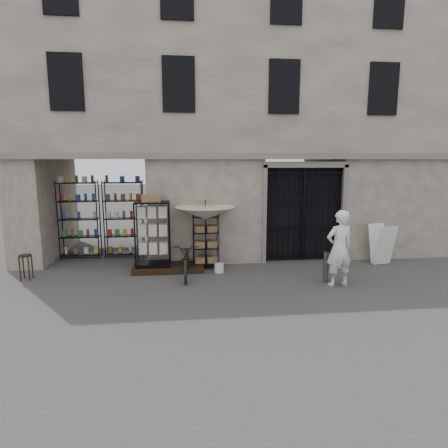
{
  "coord_description": "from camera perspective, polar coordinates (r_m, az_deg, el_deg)",
  "views": [
    {
      "loc": [
        -1.98,
        -8.95,
        3.16
      ],
      "look_at": [
        -0.8,
        1.4,
        1.35
      ],
      "focal_mm": 30.0,
      "sensor_mm": 36.0,
      "label": 1
    }
  ],
  "objects": [
    {
      "name": "market_umbrella",
      "position": [
        10.66,
        -2.88,
        2.2
      ],
      "size": [
        1.53,
        1.56,
        2.42
      ],
      "rotation": [
        0.0,
        0.0,
        0.03
      ],
      "color": "black",
      "rests_on": "ground"
    },
    {
      "name": "main_building",
      "position": [
        13.17,
        2.27,
        15.69
      ],
      "size": [
        14.0,
        4.0,
        9.0
      ],
      "primitive_type": "cube",
      "color": "#A99B8B",
      "rests_on": "ground"
    },
    {
      "name": "shopkeeper",
      "position": [
        10.03,
        16.86,
        -8.94
      ],
      "size": [
        1.04,
        2.03,
        0.46
      ],
      "primitive_type": "imported",
      "rotation": [
        0.0,
        0.0,
        3.32
      ],
      "color": "white",
      "rests_on": "ground"
    },
    {
      "name": "wooden_stool",
      "position": [
        11.26,
        -27.94,
        -5.76
      ],
      "size": [
        0.41,
        0.41,
        0.67
      ],
      "rotation": [
        0.0,
        0.0,
        0.34
      ],
      "color": "black",
      "rests_on": "ground"
    },
    {
      "name": "bicycle",
      "position": [
        10.36,
        -5.69,
        -7.96
      ],
      "size": [
        0.68,
        0.99,
        1.86
      ],
      "primitive_type": "imported",
      "rotation": [
        0.0,
        0.0,
        -0.03
      ],
      "color": "black",
      "rests_on": "ground"
    },
    {
      "name": "step_platform",
      "position": [
        10.96,
        -8.49,
        -6.61
      ],
      "size": [
        2.0,
        0.9,
        0.15
      ],
      "primitive_type": "cube",
      "color": "black",
      "rests_on": "ground"
    },
    {
      "name": "iron_gate",
      "position": [
        11.95,
        11.76,
        1.66
      ],
      "size": [
        2.5,
        0.21,
        3.0
      ],
      "color": "black",
      "rests_on": "ground"
    },
    {
      "name": "steel_bollard",
      "position": [
        10.12,
        15.26,
        -6.33
      ],
      "size": [
        0.18,
        0.18,
        0.8
      ],
      "primitive_type": "cylinder",
      "rotation": [
        0.0,
        0.0,
        0.28
      ],
      "color": "#4C5056",
      "rests_on": "ground"
    },
    {
      "name": "shop_shelving",
      "position": [
        12.67,
        -18.13,
        0.69
      ],
      "size": [
        2.7,
        0.5,
        2.5
      ],
      "primitive_type": "cube",
      "color": "black",
      "rests_on": "ground"
    },
    {
      "name": "display_cabinet",
      "position": [
        10.74,
        -10.8,
        -2.03
      ],
      "size": [
        1.04,
        0.78,
        2.0
      ],
      "rotation": [
        0.0,
        0.0,
        -0.25
      ],
      "color": "black",
      "rests_on": "step_platform"
    },
    {
      "name": "shop_recess",
      "position": [
        12.14,
        -18.42,
        1.48
      ],
      "size": [
        3.0,
        1.7,
        3.0
      ],
      "primitive_type": "cube",
      "color": "black",
      "rests_on": "ground"
    },
    {
      "name": "ground",
      "position": [
        9.7,
        5.71,
        -9.21
      ],
      "size": [
        80.0,
        80.0,
        0.0
      ],
      "primitive_type": "plane",
      "color": "black",
      "rests_on": "ground"
    },
    {
      "name": "wire_rack",
      "position": [
        10.94,
        -2.8,
        -2.63
      ],
      "size": [
        0.81,
        0.66,
        1.63
      ],
      "rotation": [
        0.0,
        0.0,
        0.23
      ],
      "color": "black",
      "rests_on": "ground"
    },
    {
      "name": "easel_sign",
      "position": [
        12.3,
        22.89,
        -2.87
      ],
      "size": [
        0.67,
        0.74,
        1.19
      ],
      "rotation": [
        0.0,
        0.0,
        0.18
      ],
      "color": "silver",
      "rests_on": "ground"
    },
    {
      "name": "white_bucket",
      "position": [
        10.64,
        -0.76,
        -6.73
      ],
      "size": [
        0.28,
        0.28,
        0.25
      ],
      "primitive_type": "cylinder",
      "rotation": [
        0.0,
        0.0,
        -0.08
      ],
      "color": "silver",
      "rests_on": "ground"
    }
  ]
}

